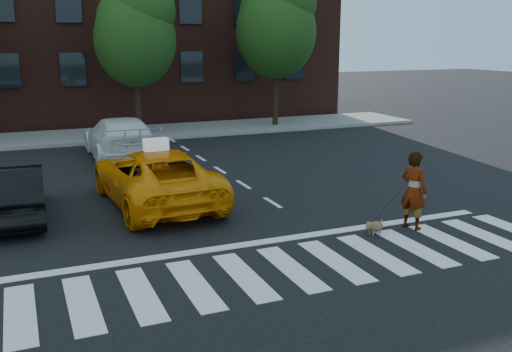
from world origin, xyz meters
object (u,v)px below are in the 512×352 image
Objects in this scene: white_suv at (121,138)px; dog at (374,226)px; tree_right at (277,22)px; black_sedan at (13,193)px; woman at (414,190)px; tree_mid at (135,30)px; taxi at (156,177)px.

dog is at bearing 109.73° from white_suv.
white_suv is (-8.75, -4.95, -4.46)m from tree_right.
tree_right is at bearing 56.24° from dog.
tree_right is at bearing -136.15° from black_sedan.
woman is at bearing 114.63° from white_suv.
tree_mid reaches higher than woman.
black_sedan is (-5.53, -11.39, -4.16)m from tree_mid.
white_suv is 9.56× the size of dog.
tree_mid reaches higher than white_suv.
white_suv is at bearing -94.66° from taxi.
tree_right is 17.54m from black_sedan.
tree_mid is at bearing -8.43° from woman.
dog is (-4.85, -15.91, -5.07)m from tree_right.
woman reaches higher than taxi.
taxi is at bearing 88.52° from white_suv.
tree_mid is at bearing 80.89° from dog.
black_sedan is 7.24× the size of dog.
white_suv is (3.79, 6.43, 0.11)m from black_sedan.
taxi is 6.81m from woman.
dog is at bearing 129.48° from taxi.
woman is 3.26× the size of dog.
tree_right reaches higher than taxi.
tree_mid is at bearing -114.32° from black_sedan.
white_suv is at bearing -150.48° from tree_right.
white_suv is at bearing -118.89° from black_sedan.
dog is at bearing -106.97° from tree_right.
taxi is 6.51m from white_suv.
black_sedan is at bearing -115.92° from tree_mid.
tree_right is at bearing -130.96° from taxi.
white_suv is at bearing 92.77° from dog.
taxi reaches higher than black_sedan.
woman is at bearing 154.38° from black_sedan.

